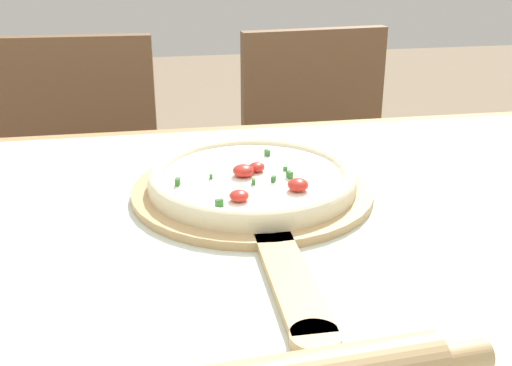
% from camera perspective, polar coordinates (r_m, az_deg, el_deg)
% --- Properties ---
extents(dining_table, '(1.25, 0.90, 0.77)m').
position_cam_1_polar(dining_table, '(0.88, -0.00, -11.15)').
color(dining_table, '#A87F51').
rests_on(dining_table, ground_plane).
extents(towel_cloth, '(1.17, 0.82, 0.00)m').
position_cam_1_polar(towel_cloth, '(0.82, -0.00, -4.24)').
color(towel_cloth, silver).
rests_on(towel_cloth, dining_table).
extents(pizza_peel, '(0.34, 0.55, 0.01)m').
position_cam_1_polar(pizza_peel, '(0.89, -0.06, -1.31)').
color(pizza_peel, tan).
rests_on(pizza_peel, towel_cloth).
extents(pizza, '(0.29, 0.29, 0.04)m').
position_cam_1_polar(pizza, '(0.90, -0.32, 0.41)').
color(pizza, beige).
rests_on(pizza, pizza_peel).
extents(chair_left, '(0.42, 0.42, 0.88)m').
position_cam_1_polar(chair_left, '(1.63, -15.28, -1.05)').
color(chair_left, brown).
rests_on(chair_left, ground_plane).
extents(chair_right, '(0.43, 0.43, 0.88)m').
position_cam_1_polar(chair_right, '(1.68, 5.87, 0.33)').
color(chair_right, brown).
rests_on(chair_right, ground_plane).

